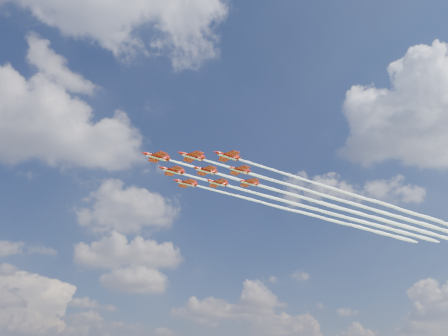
% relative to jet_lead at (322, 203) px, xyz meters
% --- Properties ---
extents(jet_lead, '(150.46, 39.54, 2.45)m').
position_rel_jet_lead_xyz_m(jet_lead, '(0.00, 0.00, 0.00)').
color(jet_lead, '#A61109').
extents(jet_row2_port, '(150.46, 39.54, 2.45)m').
position_rel_jet_lead_xyz_m(jet_row2_port, '(10.42, -4.29, 0.00)').
color(jet_row2_port, '#A61109').
extents(jet_row2_starb, '(150.46, 39.54, 2.45)m').
position_rel_jet_lead_xyz_m(jet_row2_starb, '(7.37, 8.52, 0.00)').
color(jet_row2_starb, '#A61109').
extents(jet_row3_port, '(150.46, 39.54, 2.45)m').
position_rel_jet_lead_xyz_m(jet_row3_port, '(20.84, -8.58, 0.00)').
color(jet_row3_port, '#A61109').
extents(jet_row3_centre, '(150.46, 39.54, 2.45)m').
position_rel_jet_lead_xyz_m(jet_row3_centre, '(17.80, 4.23, 0.00)').
color(jet_row3_centre, '#A61109').
extents(jet_row3_starb, '(150.46, 39.54, 2.45)m').
position_rel_jet_lead_xyz_m(jet_row3_starb, '(14.75, 17.05, 0.00)').
color(jet_row3_starb, '#A61109').
extents(jet_row4_port, '(150.46, 39.54, 2.45)m').
position_rel_jet_lead_xyz_m(jet_row4_port, '(28.22, -0.06, 0.00)').
color(jet_row4_port, '#A61109').
extents(jet_row4_starb, '(150.46, 39.54, 2.45)m').
position_rel_jet_lead_xyz_m(jet_row4_starb, '(25.17, 12.76, 0.00)').
color(jet_row4_starb, '#A61109').
extents(jet_tail, '(150.46, 39.54, 2.45)m').
position_rel_jet_lead_xyz_m(jet_tail, '(35.59, 8.46, 0.00)').
color(jet_tail, '#A61109').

